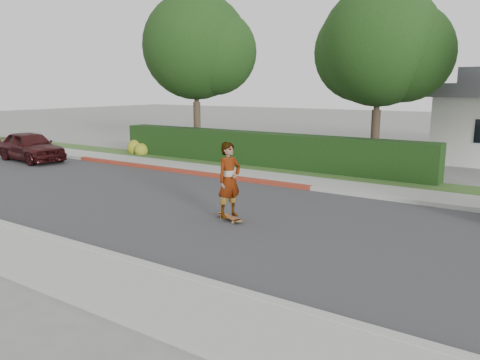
# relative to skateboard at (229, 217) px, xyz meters

# --- Properties ---
(ground) EXTENTS (120.00, 120.00, 0.00)m
(ground) POSITION_rel_skateboard_xyz_m (-0.80, 0.43, -0.09)
(ground) COLOR slate
(ground) RESTS_ON ground
(road) EXTENTS (60.00, 8.00, 0.01)m
(road) POSITION_rel_skateboard_xyz_m (-0.80, 0.43, -0.09)
(road) COLOR #2D2D30
(road) RESTS_ON ground
(curb_near) EXTENTS (60.00, 0.20, 0.15)m
(curb_near) POSITION_rel_skateboard_xyz_m (-0.80, -3.67, -0.02)
(curb_near) COLOR #9E9E99
(curb_near) RESTS_ON ground
(sidewalk_near) EXTENTS (60.00, 1.60, 0.12)m
(sidewalk_near) POSITION_rel_skateboard_xyz_m (-0.80, -4.57, -0.03)
(sidewalk_near) COLOR gray
(sidewalk_near) RESTS_ON ground
(curb_far) EXTENTS (60.00, 0.20, 0.15)m
(curb_far) POSITION_rel_skateboard_xyz_m (-0.80, 4.53, -0.02)
(curb_far) COLOR #9E9E99
(curb_far) RESTS_ON ground
(curb_red_section) EXTENTS (12.00, 0.21, 0.15)m
(curb_red_section) POSITION_rel_skateboard_xyz_m (-5.80, 4.53, -0.01)
(curb_red_section) COLOR maroon
(curb_red_section) RESTS_ON ground
(sidewalk_far) EXTENTS (60.00, 1.60, 0.12)m
(sidewalk_far) POSITION_rel_skateboard_xyz_m (-0.80, 5.43, -0.03)
(sidewalk_far) COLOR gray
(sidewalk_far) RESTS_ON ground
(planting_strip) EXTENTS (60.00, 1.60, 0.10)m
(planting_strip) POSITION_rel_skateboard_xyz_m (-0.80, 7.03, -0.04)
(planting_strip) COLOR #2D4C1E
(planting_strip) RESTS_ON ground
(hedge) EXTENTS (15.00, 1.00, 1.50)m
(hedge) POSITION_rel_skateboard_xyz_m (-3.80, 7.63, 0.66)
(hedge) COLOR black
(hedge) RESTS_ON ground
(flowering_shrub) EXTENTS (1.40, 1.00, 0.90)m
(flowering_shrub) POSITION_rel_skateboard_xyz_m (-10.81, 7.17, 0.24)
(flowering_shrub) COLOR #2D4C19
(flowering_shrub) RESTS_ON ground
(tree_left) EXTENTS (5.99, 5.21, 8.00)m
(tree_left) POSITION_rel_skateboard_xyz_m (-8.31, 9.12, 5.17)
(tree_left) COLOR #33261C
(tree_left) RESTS_ON ground
(tree_center) EXTENTS (5.66, 4.84, 7.44)m
(tree_center) POSITION_rel_skateboard_xyz_m (0.69, 9.62, 4.81)
(tree_center) COLOR #33261C
(tree_center) RESTS_ON ground
(skateboard) EXTENTS (1.05, 0.58, 0.10)m
(skateboard) POSITION_rel_skateboard_xyz_m (0.00, 0.00, 0.00)
(skateboard) COLOR gold
(skateboard) RESTS_ON ground
(skateboarder) EXTENTS (0.63, 0.81, 1.96)m
(skateboarder) POSITION_rel_skateboard_xyz_m (0.00, -0.00, 0.99)
(skateboarder) COLOR white
(skateboarder) RESTS_ON skateboard
(car_maroon) EXTENTS (4.26, 2.06, 1.40)m
(car_maroon) POSITION_rel_skateboard_xyz_m (-13.53, 2.98, 0.61)
(car_maroon) COLOR #3B1213
(car_maroon) RESTS_ON ground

